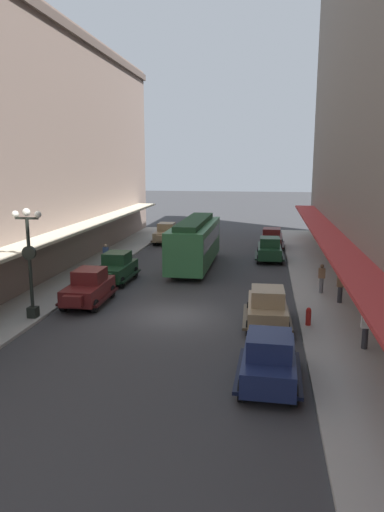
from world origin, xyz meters
The scene contains 17 objects.
ground_plane centered at (0.00, 0.00, 0.00)m, with size 200.00×200.00×0.00m, color #38383A.
sidewalk_left centered at (-7.50, 0.00, 0.07)m, with size 3.00×60.00×0.15m, color #A8A59E.
sidewalk_right centered at (7.50, 0.00, 0.07)m, with size 3.00×60.00×0.15m, color #A8A59E.
parked_car_0 centered at (4.58, -6.56, 0.94)m, with size 2.22×4.29×1.84m.
parked_car_1 centered at (-4.73, 20.68, 0.94)m, with size 2.19×4.28×1.84m.
parked_car_2 centered at (-4.76, 1.29, 0.94)m, with size 2.18×4.28×1.84m.
parked_car_3 centered at (4.51, -0.78, 0.94)m, with size 2.23×4.29×1.84m.
parked_car_4 centered at (4.86, 18.97, 0.94)m, with size 2.29×4.31×1.84m.
parked_car_5 centered at (4.67, 13.97, 0.94)m, with size 2.19×4.28×1.84m.
parked_car_6 centered at (-4.79, 6.04, 0.94)m, with size 2.22×4.29×1.84m.
streetcar centered at (-0.57, 10.83, 1.90)m, with size 2.58×9.62×3.46m.
lamp_post_with_clock centered at (-6.40, -1.63, 2.99)m, with size 1.42×0.44×5.16m.
fire_hydrant centered at (6.35, -0.74, 0.56)m, with size 0.24×0.24×0.82m.
pedestrian_0 centered at (8.25, 3.06, 1.01)m, with size 0.36×0.28×1.67m.
pedestrian_1 centered at (-6.59, 9.34, 0.99)m, with size 0.36×0.24×1.64m.
pedestrian_2 centered at (7.50, 4.87, 0.99)m, with size 0.36×0.24×1.64m.
pedestrian_3 centered at (8.31, -3.20, 1.01)m, with size 0.36×0.28×1.67m.
Camera 1 is at (4.33, -21.61, 7.35)m, focal length 33.26 mm.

